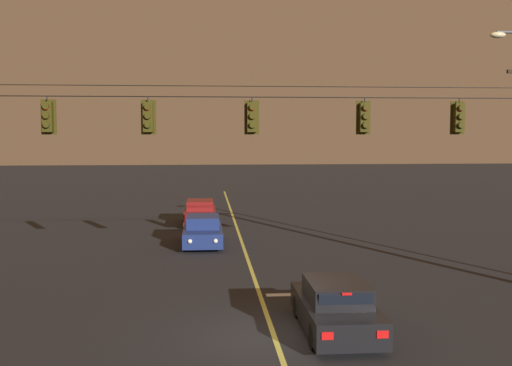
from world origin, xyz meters
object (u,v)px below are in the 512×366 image
traffic_light_leftmost (47,117)px  traffic_light_rightmost (459,118)px  traffic_light_centre (252,117)px  traffic_light_right_inner (364,117)px  car_waiting_near_lane (336,308)px  traffic_light_left_inner (148,117)px  car_oncoming_trailing (200,213)px  car_oncoming_lead (203,231)px

traffic_light_leftmost → traffic_light_rightmost: 13.53m
traffic_light_centre → traffic_light_right_inner: (3.75, 0.00, 0.00)m
traffic_light_right_inner → traffic_light_rightmost: 3.24m
traffic_light_leftmost → car_waiting_near_lane: (8.42, -4.45, -5.14)m
traffic_light_left_inner → car_oncoming_trailing: (1.53, 15.59, -5.14)m
traffic_light_leftmost → traffic_light_left_inner: same height
traffic_light_centre → car_waiting_near_lane: (1.88, -4.45, -5.14)m
traffic_light_centre → traffic_light_rightmost: (6.99, 0.00, 0.00)m
car_oncoming_lead → car_oncoming_trailing: 6.84m
traffic_light_left_inner → car_waiting_near_lane: size_ratio=0.28×
traffic_light_centre → car_waiting_near_lane: 7.05m
traffic_light_left_inner → car_oncoming_trailing: 16.48m
traffic_light_leftmost → car_oncoming_trailing: traffic_light_leftmost is taller
traffic_light_centre → car_waiting_near_lane: size_ratio=0.28×
traffic_light_right_inner → traffic_light_rightmost: size_ratio=1.00×
car_oncoming_trailing → car_oncoming_lead: bearing=-88.5°
traffic_light_centre → car_oncoming_lead: traffic_light_centre is taller
traffic_light_leftmost → car_oncoming_lead: 11.26m
car_oncoming_lead → car_oncoming_trailing: bearing=91.5°
car_oncoming_trailing → traffic_light_leftmost: bearing=-106.8°
traffic_light_centre → traffic_light_right_inner: bearing=0.0°
car_oncoming_lead → traffic_light_rightmost: bearing=-45.3°
traffic_light_leftmost → car_oncoming_lead: (4.88, 8.74, -5.14)m
traffic_light_centre → car_oncoming_trailing: size_ratio=0.28×
car_waiting_near_lane → car_oncoming_lead: (-3.54, 13.19, -0.00)m
traffic_light_rightmost → car_oncoming_lead: 13.33m
traffic_light_leftmost → traffic_light_rightmost: size_ratio=1.00×
traffic_light_left_inner → traffic_light_right_inner: size_ratio=1.00×
traffic_light_right_inner → traffic_light_rightmost: bearing=0.0°
traffic_light_left_inner → traffic_light_rightmost: 10.36m
traffic_light_left_inner → traffic_light_centre: size_ratio=1.00×
traffic_light_right_inner → car_waiting_near_lane: traffic_light_right_inner is taller
traffic_light_leftmost → traffic_light_centre: same height
traffic_light_right_inner → car_oncoming_trailing: traffic_light_right_inner is taller
traffic_light_centre → car_oncoming_lead: size_ratio=0.28×
traffic_light_centre → car_oncoming_trailing: 16.52m
traffic_light_rightmost → traffic_light_centre: bearing=180.0°
traffic_light_leftmost → traffic_light_rightmost: (13.53, 0.00, 0.00)m
traffic_light_rightmost → car_oncoming_trailing: (-8.83, 15.59, -5.14)m
car_waiting_near_lane → car_oncoming_lead: same height
traffic_light_right_inner → car_waiting_near_lane: (-1.87, -4.45, -5.14)m
traffic_light_centre → traffic_light_rightmost: 6.99m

